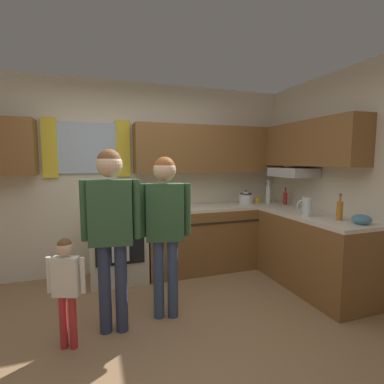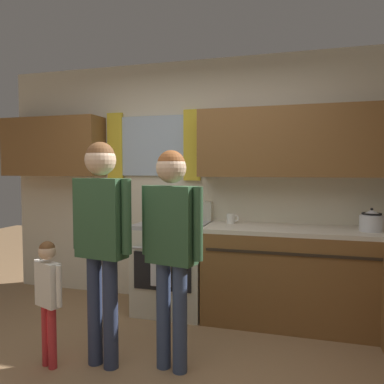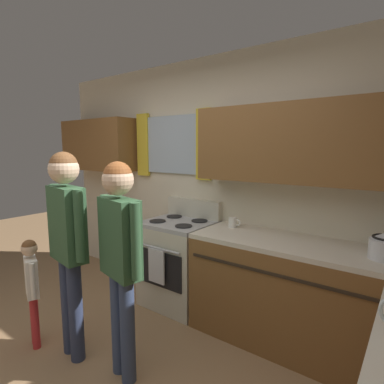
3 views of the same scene
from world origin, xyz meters
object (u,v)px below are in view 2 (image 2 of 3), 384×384
mug_ceramic_white (231,219)px  small_child (48,289)px  stovetop_kettle (372,221)px  adult_holding_child (101,226)px  stove_oven (173,265)px  adult_in_plaid (171,233)px

mug_ceramic_white → small_child: (-1.08, -1.43, -0.37)m
mug_ceramic_white → small_child: 1.83m
stovetop_kettle → small_child: bearing=-151.4°
adult_holding_child → mug_ceramic_white: bearing=61.4°
stove_oven → small_child: 1.41m
adult_in_plaid → small_child: bearing=-166.6°
small_child → stovetop_kettle: bearing=28.6°
mug_ceramic_white → stovetop_kettle: size_ratio=0.46×
stove_oven → adult_in_plaid: size_ratio=0.70×
adult_holding_child → adult_in_plaid: 0.51m
stovetop_kettle → adult_holding_child: adult_holding_child is taller
mug_ceramic_white → stovetop_kettle: bearing=-6.8°
stovetop_kettle → small_child: size_ratio=0.30×
stovetop_kettle → mug_ceramic_white: bearing=173.2°
stove_oven → small_child: stove_oven is taller
adult_holding_child → small_child: (-0.37, -0.12, -0.45)m
adult_in_plaid → adult_holding_child: bearing=-170.3°
adult_holding_child → stovetop_kettle: bearing=30.3°
stove_oven → adult_in_plaid: 1.27m
stove_oven → adult_in_plaid: bearing=-71.7°
stove_oven → adult_holding_child: 1.32m
stove_oven → small_child: bearing=-111.3°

